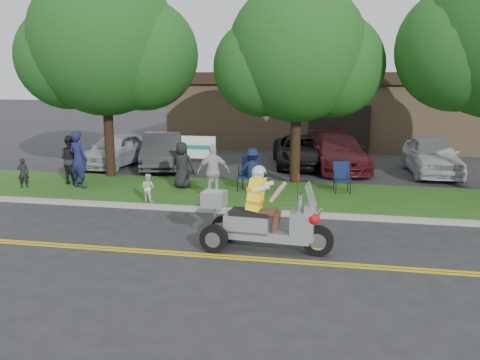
% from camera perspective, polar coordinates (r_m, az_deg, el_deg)
% --- Properties ---
extents(ground, '(120.00, 120.00, 0.00)m').
position_cam_1_polar(ground, '(11.62, 0.51, -7.91)').
color(ground, '#28282B').
rests_on(ground, ground).
extents(centerline_near, '(60.00, 0.10, 0.01)m').
position_cam_1_polar(centerline_near, '(11.08, -0.05, -8.87)').
color(centerline_near, gold).
rests_on(centerline_near, ground).
extents(centerline_far, '(60.00, 0.10, 0.01)m').
position_cam_1_polar(centerline_far, '(11.23, 0.11, -8.59)').
color(centerline_far, gold).
rests_on(centerline_far, ground).
extents(curb, '(60.00, 0.25, 0.12)m').
position_cam_1_polar(curb, '(14.47, 2.72, -3.66)').
color(curb, '#A8A89E').
rests_on(curb, ground).
extents(grass_verge, '(60.00, 4.00, 0.10)m').
position_cam_1_polar(grass_verge, '(16.54, 3.80, -1.71)').
color(grass_verge, '#1B4813').
rests_on(grass_verge, ground).
extents(commercial_building, '(18.00, 8.20, 4.00)m').
position_cam_1_polar(commercial_building, '(29.79, 11.13, 7.96)').
color(commercial_building, '#9E7F5B').
rests_on(commercial_building, ground).
extents(tree_left, '(6.62, 5.40, 7.78)m').
position_cam_1_polar(tree_left, '(19.70, -14.78, 14.17)').
color(tree_left, '#332114').
rests_on(tree_left, ground).
extents(tree_mid, '(5.88, 4.80, 7.05)m').
position_cam_1_polar(tree_mid, '(18.05, 6.63, 13.39)').
color(tree_mid, '#332114').
rests_on(tree_mid, ground).
extents(business_sign, '(1.25, 0.06, 1.75)m').
position_cam_1_polar(business_sign, '(18.23, -4.67, 3.39)').
color(business_sign, silver).
rests_on(business_sign, ground).
extents(trike_scooter, '(3.00, 1.03, 1.96)m').
position_cam_1_polar(trike_scooter, '(11.42, 2.31, -4.66)').
color(trike_scooter, black).
rests_on(trike_scooter, ground).
extents(lawn_chair_a, '(0.68, 0.70, 1.10)m').
position_cam_1_polar(lawn_chair_a, '(16.83, 0.98, 0.88)').
color(lawn_chair_a, black).
rests_on(lawn_chair_a, grass_verge).
extents(lawn_chair_b, '(0.62, 0.63, 1.00)m').
position_cam_1_polar(lawn_chair_b, '(16.95, 11.35, 0.54)').
color(lawn_chair_b, black).
rests_on(lawn_chair_b, grass_verge).
extents(spectator_adult_left, '(0.81, 0.65, 1.95)m').
position_cam_1_polar(spectator_adult_left, '(18.03, -17.69, 2.21)').
color(spectator_adult_left, '#191C46').
rests_on(spectator_adult_left, grass_verge).
extents(spectator_adult_mid, '(1.01, 0.89, 1.72)m').
position_cam_1_polar(spectator_adult_mid, '(18.79, -18.45, 2.18)').
color(spectator_adult_mid, black).
rests_on(spectator_adult_mid, grass_verge).
extents(spectator_adult_right, '(1.08, 0.71, 1.70)m').
position_cam_1_polar(spectator_adult_right, '(15.74, -3.01, 0.96)').
color(spectator_adult_right, beige).
rests_on(spectator_adult_right, grass_verge).
extents(spectator_chair_a, '(0.98, 0.62, 1.45)m').
position_cam_1_polar(spectator_chair_a, '(16.60, 1.39, 1.11)').
color(spectator_chair_a, '#151D3B').
rests_on(spectator_chair_a, grass_verge).
extents(spectator_chair_b, '(0.77, 0.51, 1.57)m').
position_cam_1_polar(spectator_chair_b, '(17.30, -6.52, 1.68)').
color(spectator_chair_b, black).
rests_on(spectator_chair_b, grass_verge).
extents(child_left, '(0.44, 0.36, 1.02)m').
position_cam_1_polar(child_left, '(18.78, -23.16, 0.74)').
color(child_left, black).
rests_on(child_left, grass_verge).
extents(child_right, '(0.50, 0.43, 0.88)m').
position_cam_1_polar(child_right, '(15.59, -10.29, -0.87)').
color(child_right, silver).
rests_on(child_right, grass_verge).
extents(parked_car_far_left, '(2.08, 4.27, 1.40)m').
position_cam_1_polar(parked_car_far_left, '(22.53, -13.85, 3.28)').
color(parked_car_far_left, silver).
rests_on(parked_car_far_left, ground).
extents(parked_car_left, '(2.70, 4.72, 1.47)m').
position_cam_1_polar(parked_car_left, '(21.68, -8.66, 3.26)').
color(parked_car_left, '#333335').
rests_on(parked_car_left, ground).
extents(parked_car_mid, '(2.93, 4.97, 1.30)m').
position_cam_1_polar(parked_car_mid, '(22.03, 6.77, 3.22)').
color(parked_car_mid, black).
rests_on(parked_car_mid, ground).
extents(parked_car_right, '(3.05, 5.37, 1.47)m').
position_cam_1_polar(parked_car_right, '(21.54, 10.90, 3.12)').
color(parked_car_right, '#4D1218').
rests_on(parked_car_right, ground).
extents(parked_car_far_right, '(2.03, 4.57, 1.53)m').
position_cam_1_polar(parked_car_far_right, '(21.46, 20.72, 2.61)').
color(parked_car_far_right, silver).
rests_on(parked_car_far_right, ground).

